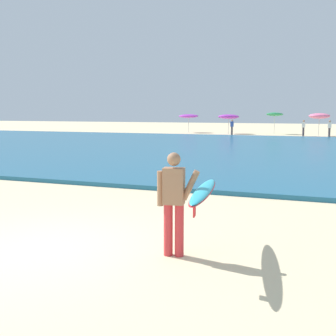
{
  "coord_description": "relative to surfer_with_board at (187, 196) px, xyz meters",
  "views": [
    {
      "loc": [
        4.35,
        -5.63,
        2.38
      ],
      "look_at": [
        1.25,
        2.97,
        1.1
      ],
      "focal_mm": 43.03,
      "sensor_mm": 36.0,
      "label": 1
    }
  ],
  "objects": [
    {
      "name": "beach_umbrella_3",
      "position": [
        2.41,
        36.36,
        0.94
      ],
      "size": [
        2.01,
        2.02,
        2.26
      ],
      "color": "beige",
      "rests_on": "ground"
    },
    {
      "name": "sea",
      "position": [
        -2.47,
        19.04,
        -0.95
      ],
      "size": [
        120.0,
        28.0,
        0.14
      ],
      "primitive_type": "cube",
      "color": "#1E6084",
      "rests_on": "ground"
    },
    {
      "name": "beach_umbrella_2",
      "position": [
        -2.06,
        38.64,
        1.08
      ],
      "size": [
        1.76,
        1.79,
        2.36
      ],
      "color": "beige",
      "rests_on": "ground"
    },
    {
      "name": "surfer_with_board",
      "position": [
        0.0,
        0.0,
        0.0
      ],
      "size": [
        1.05,
        2.52,
        1.73
      ],
      "color": "red",
      "rests_on": "ground"
    },
    {
      "name": "beachgoer_near_row_left",
      "position": [
        -6.07,
        35.64,
        -0.18
      ],
      "size": [
        0.32,
        0.2,
        1.58
      ],
      "color": "#383842",
      "rests_on": "ground"
    },
    {
      "name": "beachgoer_near_row_mid",
      "position": [
        3.36,
        35.34,
        -0.18
      ],
      "size": [
        0.32,
        0.2,
        1.58
      ],
      "color": "#383842",
      "rests_on": "ground"
    },
    {
      "name": "beachgoer_near_row_right",
      "position": [
        0.99,
        35.91,
        -0.18
      ],
      "size": [
        0.32,
        0.2,
        1.58
      ],
      "color": "#383842",
      "rests_on": "ground"
    },
    {
      "name": "ground_plane",
      "position": [
        -2.47,
        -0.49,
        -1.02
      ],
      "size": [
        160.0,
        160.0,
        0.0
      ],
      "primitive_type": "plane",
      "color": "beige"
    },
    {
      "name": "beach_umbrella_1",
      "position": [
        -6.83,
        37.59,
        0.82
      ],
      "size": [
        2.27,
        2.29,
        2.14
      ],
      "color": "beige",
      "rests_on": "ground"
    },
    {
      "name": "beach_umbrella_0",
      "position": [
        -11.68,
        38.58,
        0.86
      ],
      "size": [
        2.26,
        2.26,
        2.11
      ],
      "color": "beige",
      "rests_on": "ground"
    }
  ]
}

